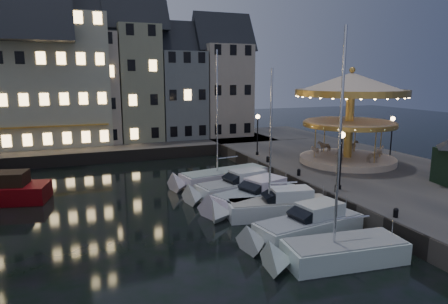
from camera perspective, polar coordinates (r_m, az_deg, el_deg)
name	(u,v)px	position (r m, az deg, el deg)	size (l,w,h in m)	color
ground	(255,224)	(26.03, 4.40, -10.23)	(160.00, 160.00, 0.00)	black
quay_east	(366,174)	(38.17, 19.68, -2.95)	(16.00, 56.00, 1.30)	#474442
quay_north	(95,149)	(50.67, -17.98, 0.46)	(44.00, 12.00, 1.30)	#474442
quaywall_e	(289,182)	(33.58, 9.25, -4.29)	(0.15, 44.00, 1.30)	#47423A
quaywall_n	(118,157)	(44.94, -14.96, -0.65)	(48.00, 0.15, 1.30)	#47423A
streetlamp_b	(341,152)	(29.46, 16.40, -0.02)	(0.44, 0.44, 4.17)	black
streetlamp_c	(258,129)	(40.83, 4.82, 3.33)	(0.44, 0.44, 4.17)	black
streetlamp_d	(392,131)	(42.03, 22.86, 2.73)	(0.44, 0.44, 4.17)	black
bollard_a	(396,212)	(25.31, 23.34, -7.90)	(0.30, 0.30, 0.57)	black
bollard_b	(337,188)	(29.26, 15.80, -4.92)	(0.30, 0.30, 0.57)	black
bollard_c	(299,172)	(33.23, 10.63, -2.80)	(0.30, 0.30, 0.57)	black
bollard_d	(268,159)	(37.89, 6.26, -0.99)	(0.30, 0.30, 0.57)	black
townhouse_nb	(35,85)	(51.97, -25.35, 8.67)	(6.16, 8.00, 13.80)	gray
townhouse_nc	(90,80)	(51.92, -18.65, 9.69)	(6.82, 8.00, 14.80)	#B1A38F
townhouse_nd	(137,76)	(52.52, -12.31, 10.56)	(5.50, 8.00, 15.80)	gray
townhouse_ne	(179,88)	(53.68, -6.42, 9.14)	(6.16, 8.00, 12.80)	slate
townhouse_nf	(222,83)	(55.53, -0.30, 9.78)	(6.82, 8.00, 13.80)	#AD9F8C
hotel_corner	(35,72)	(51.96, -25.43, 10.33)	(17.60, 9.00, 16.80)	beige
motorboat_a	(334,253)	(21.50, 15.46, -13.78)	(7.30, 3.05, 12.08)	silver
motorboat_b	(304,227)	(24.13, 11.29, -10.53)	(7.85, 3.35, 2.15)	silver
motorboat_c	(273,207)	(27.16, 7.04, -7.85)	(8.07, 3.37, 10.66)	silver
motorboat_d	(253,198)	(29.14, 4.17, -6.56)	(7.95, 4.84, 2.15)	silver
motorboat_e	(234,188)	(31.54, 1.51, -5.17)	(7.99, 3.59, 2.15)	silver
motorboat_f	(219,178)	(35.06, -0.66, -3.70)	(9.12, 3.87, 12.07)	silver
carousel	(351,100)	(38.52, 17.63, 7.03)	(10.08, 10.08, 8.82)	#CBB196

